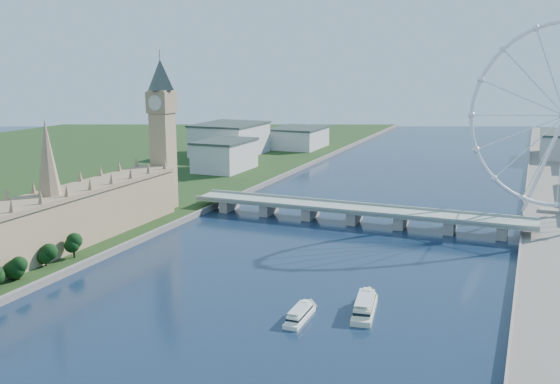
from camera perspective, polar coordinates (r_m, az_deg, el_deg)
The scene contains 6 objects.
parliament_range at distance 348.62m, azimuth -20.09°, elevation -2.65°, with size 24.00×200.00×70.00m.
big_ben at distance 425.63m, azimuth -10.75°, elevation 6.94°, with size 20.02×20.02×110.00m.
westminster_bridge at distance 402.99m, azimuth 6.85°, elevation -1.85°, with size 220.00×22.00×9.50m.
city_skyline at distance 646.81m, azimuth 16.45°, elevation 3.84°, with size 505.00×280.00×32.00m.
tour_boat_near at distance 254.85m, azimuth 1.80°, elevation -11.58°, with size 6.52×25.75×5.65m, color white, non-canonical shape.
tour_boat_far at distance 263.20m, azimuth 7.73°, elevation -10.90°, with size 8.42×32.80×7.28m, color beige, non-canonical shape.
Camera 1 is at (102.57, -78.10, 101.06)m, focal length 40.00 mm.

